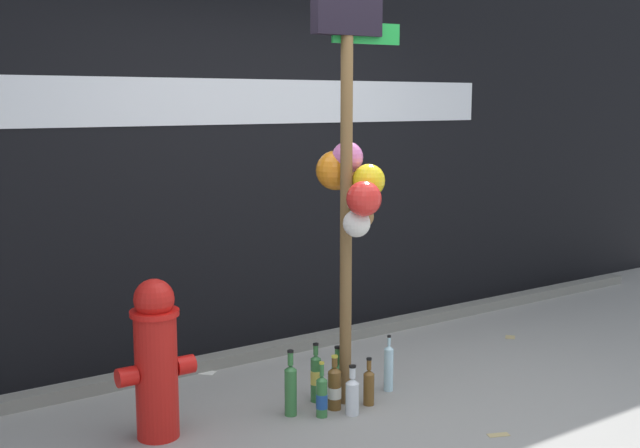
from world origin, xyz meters
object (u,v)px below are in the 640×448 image
Objects in this scene: memorial_post at (351,155)px; bottle_3 at (322,397)px; bottle_1 at (335,388)px; bottle_4 at (389,367)px; bottle_5 at (369,386)px; fire_hydrant at (156,358)px; bottle_7 at (352,394)px; bottle_0 at (338,379)px; bottle_2 at (291,388)px; bottle_6 at (316,377)px.

memorial_post is 1.41m from bottle_3.
bottle_3 is at bearing -157.95° from bottle_1.
bottle_4 is at bearing 9.95° from bottle_3.
bottle_1 is 0.46m from bottle_4.
bottle_5 is (-0.25, -0.11, -0.03)m from bottle_4.
fire_hydrant is 1.16m from bottle_7.
bottle_4 is at bearing 22.85° from bottle_7.
bottle_1 is 0.91× the size of bottle_4.
bottle_5 is (0.09, -0.19, -0.01)m from bottle_0.
memorial_post is 6.47× the size of bottle_2.
bottle_7 is at bearing -121.85° from memorial_post.
bottle_1 is 0.84× the size of bottle_2.
bottle_6 is at bearing 147.60° from memorial_post.
bottle_5 is at bearing -13.33° from fire_hydrant.
bottle_3 is at bearing 178.11° from bottle_5.
memorial_post is at bearing -67.07° from bottle_0.
bottle_3 is at bearing 156.05° from bottle_7.
bottle_6 reaches higher than bottle_4.
bottle_5 is (0.06, -0.11, -1.38)m from memorial_post.
bottle_1 is 0.16m from bottle_6.
bottle_2 is 1.07× the size of bottle_6.
bottle_6 is at bearing 98.82° from bottle_1.
bottle_3 is (0.14, -0.12, -0.04)m from bottle_2.
bottle_3 is 0.24m from bottle_6.
bottle_1 is at bearing -12.62° from fire_hydrant.
bottle_2 is 0.49m from bottle_5.
bottle_0 is 0.27m from bottle_7.
bottle_6 is (-0.48, 0.11, 0.00)m from bottle_4.
memorial_post is at bearing 58.15° from bottle_7.
bottle_6 reaches higher than bottle_3.
bottle_0 is (1.13, -0.10, -0.32)m from fire_hydrant.
bottle_0 is 0.15m from bottle_6.
fire_hydrant reaches higher than bottle_7.
bottle_0 reaches higher than bottle_5.
bottle_3 reaches higher than bottle_5.
memorial_post is at bearing 20.53° from bottle_3.
memorial_post is 1.38m from bottle_4.
bottle_4 is 1.21× the size of bottle_7.
bottle_4 is 0.45m from bottle_7.
bottle_6 is (-0.17, 0.11, -1.34)m from memorial_post.
fire_hydrant is 0.82m from bottle_2.
bottle_2 is 1.19× the size of bottle_3.
fire_hydrant is 3.01× the size of bottle_5.
bottle_2 is 1.34× the size of bottle_5.
fire_hydrant reaches higher than bottle_0.
bottle_7 is at bearing -157.15° from bottle_4.
bottle_2 is 0.19m from bottle_3.
bottle_2 is (-0.38, -0.06, 0.04)m from bottle_0.
bottle_1 is 0.22m from bottle_5.
fire_hydrant is at bearing 168.10° from bottle_2.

